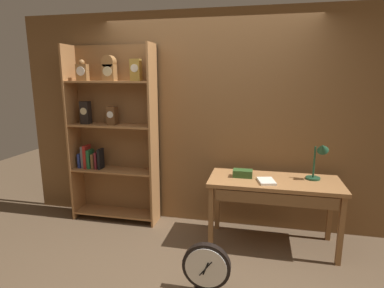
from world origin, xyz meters
TOP-DOWN VIEW (x-y plane):
  - ground_plane at (0.00, 0.00)m, footprint 10.00×10.00m
  - back_wood_panel at (0.00, 1.27)m, footprint 4.80×0.05m
  - bookshelf at (-1.19, 1.10)m, footprint 1.11×0.31m
  - workbench at (0.81, 0.79)m, footprint 1.38×0.60m
  - desk_lamp at (1.26, 0.89)m, footprint 0.22×0.22m
  - toolbox_small at (0.47, 0.84)m, footprint 0.21×0.13m
  - open_repair_manual at (0.73, 0.71)m, footprint 0.21×0.25m
  - round_clock_large at (0.24, -0.12)m, footprint 0.42×0.11m

SIDE VIEW (x-z plane):
  - ground_plane at x=0.00m, z-range 0.00..0.00m
  - round_clock_large at x=0.24m, z-range 0.00..0.46m
  - workbench at x=0.81m, z-range 0.29..1.05m
  - open_repair_manual at x=0.73m, z-range 0.76..0.78m
  - toolbox_small at x=0.47m, z-range 0.76..0.84m
  - desk_lamp at x=1.26m, z-range 0.80..1.24m
  - bookshelf at x=-1.19m, z-range 0.03..2.25m
  - back_wood_panel at x=0.00m, z-range 0.00..2.60m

